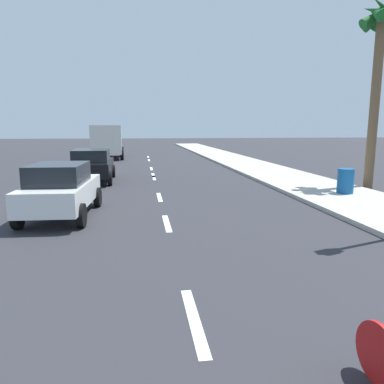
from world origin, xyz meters
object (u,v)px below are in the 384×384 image
(parked_car_black, at_px, (92,164))
(palm_tree_mid, at_px, (380,42))
(delivery_truck, at_px, (107,141))
(parked_car_white, at_px, (61,189))
(trash_bin_far, at_px, (346,181))

(parked_car_black, distance_m, palm_tree_mid, 13.60)
(parked_car_black, xyz_separation_m, delivery_truck, (-0.46, 14.04, 0.66))
(parked_car_white, bearing_deg, parked_car_black, 93.06)
(trash_bin_far, bearing_deg, delivery_truck, 118.12)
(delivery_truck, bearing_deg, trash_bin_far, -64.32)
(parked_car_white, xyz_separation_m, trash_bin_far, (9.93, 1.79, -0.23))
(parked_car_black, distance_m, trash_bin_far, 11.35)
(parked_car_black, relative_size, delivery_truck, 0.69)
(parked_car_white, distance_m, delivery_truck, 21.29)
(trash_bin_far, bearing_deg, parked_car_white, -169.78)
(delivery_truck, relative_size, trash_bin_far, 6.81)
(palm_tree_mid, bearing_deg, trash_bin_far, -141.02)
(palm_tree_mid, xyz_separation_m, trash_bin_far, (-2.05, -1.66, -5.38))
(delivery_truck, distance_m, trash_bin_far, 22.12)
(delivery_truck, relative_size, palm_tree_mid, 0.81)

